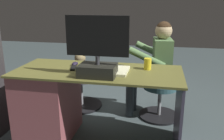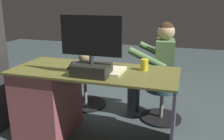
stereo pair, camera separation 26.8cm
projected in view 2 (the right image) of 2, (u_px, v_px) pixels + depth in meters
ground_plane at (106, 123)px, 2.85m from camera, size 10.00×10.00×0.00m
desk at (56, 99)px, 2.55m from camera, size 1.59×0.68×0.75m
monitor at (91, 57)px, 2.11m from camera, size 0.55×0.23×0.52m
keyboard at (99, 66)px, 2.42m from camera, size 0.42×0.14×0.02m
computer_mouse at (74, 63)px, 2.52m from camera, size 0.06×0.10×0.04m
cup at (144, 65)px, 2.30m from camera, size 0.07×0.07×0.11m
tv_remote at (71, 67)px, 2.40m from camera, size 0.08×0.16×0.02m
notebook_binder at (112, 71)px, 2.26m from camera, size 0.22×0.30×0.02m
office_chair_teddy at (85, 89)px, 3.29m from camera, size 0.55×0.55×0.43m
teddy_bear at (85, 64)px, 3.20m from camera, size 0.22×0.22×0.32m
visitor_chair at (162, 99)px, 2.89m from camera, size 0.49×0.49×0.43m
person at (157, 64)px, 2.80m from camera, size 0.52×0.51×1.16m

